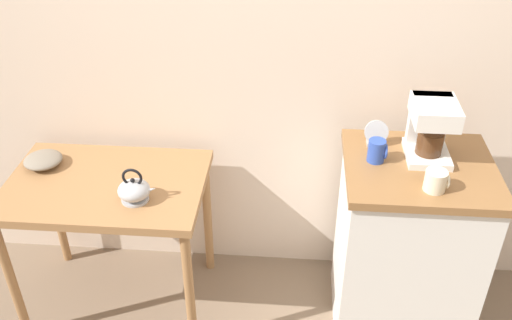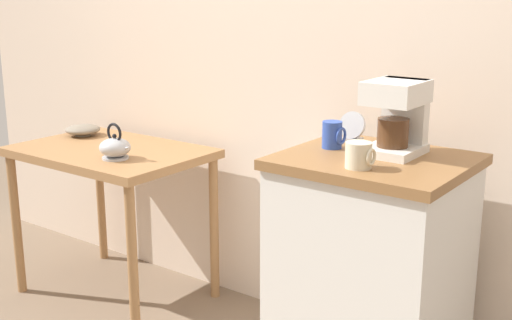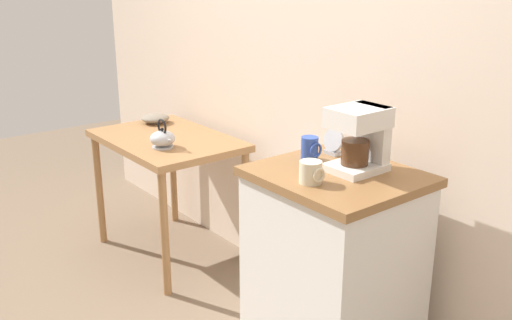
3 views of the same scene
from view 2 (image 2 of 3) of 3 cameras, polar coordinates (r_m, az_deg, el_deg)
name	(u,v)px [view 2 (image 2 of 3)]	position (r m, az deg, el deg)	size (l,w,h in m)	color
back_wall	(304,8)	(2.94, 4.08, 12.79)	(4.40, 0.10, 2.80)	beige
wooden_table	(111,168)	(3.26, -12.25, -0.63)	(0.90, 0.62, 0.75)	#9E7044
kitchen_counter	(370,278)	(2.51, 9.70, -9.88)	(0.63, 0.57, 0.92)	white
bowl_stoneware	(83,130)	(3.54, -14.55, 2.52)	(0.18, 0.18, 0.06)	gray
teakettle	(115,147)	(3.02, -11.90, 1.05)	(0.17, 0.14, 0.16)	#B2B5BA
coffee_maker	(398,114)	(2.39, 11.99, 3.87)	(0.18, 0.22, 0.26)	white
mug_blue	(333,135)	(2.45, 6.56, 2.14)	(0.08, 0.07, 0.10)	#2D4CAD
mug_small_cream	(359,155)	(2.19, 8.78, 0.41)	(0.09, 0.09, 0.09)	beige
table_clock	(352,129)	(2.56, 8.20, 2.67)	(0.10, 0.05, 0.12)	#B2B5BA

